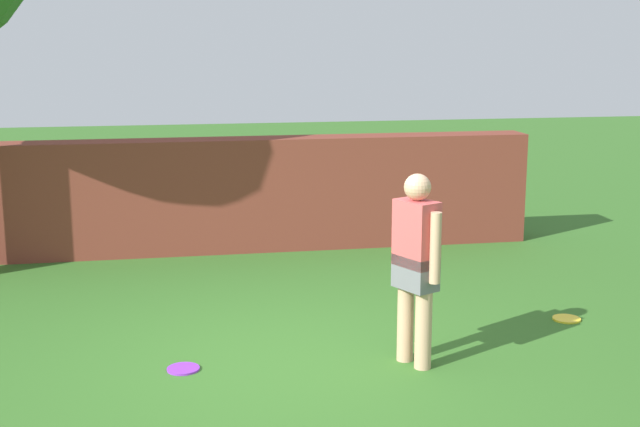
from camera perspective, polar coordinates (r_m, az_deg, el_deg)
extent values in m
plane|color=#336623|center=(7.38, -2.09, -9.90)|extent=(40.00, 40.00, 0.00)
cube|color=brown|center=(11.02, -12.96, 0.97)|extent=(10.47, 0.50, 1.43)
cylinder|color=tan|center=(7.36, 5.66, -6.49)|extent=(0.14, 0.14, 0.85)
cylinder|color=tan|center=(7.21, 6.83, -6.91)|extent=(0.14, 0.14, 0.85)
cube|color=slate|center=(7.18, 6.31, -3.86)|extent=(0.35, 0.42, 0.28)
cube|color=#CC4C4C|center=(7.10, 6.37, -1.33)|extent=(0.35, 0.42, 0.55)
sphere|color=tan|center=(7.02, 6.44, 1.73)|extent=(0.22, 0.22, 0.22)
cylinder|color=tan|center=(7.27, 5.16, -1.58)|extent=(0.09, 0.09, 0.58)
cylinder|color=tan|center=(6.95, 7.60, -2.27)|extent=(0.09, 0.09, 0.58)
cylinder|color=yellow|center=(8.79, 15.93, -6.69)|extent=(0.27, 0.27, 0.02)
cylinder|color=purple|center=(7.35, -8.99, -10.07)|extent=(0.27, 0.27, 0.02)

